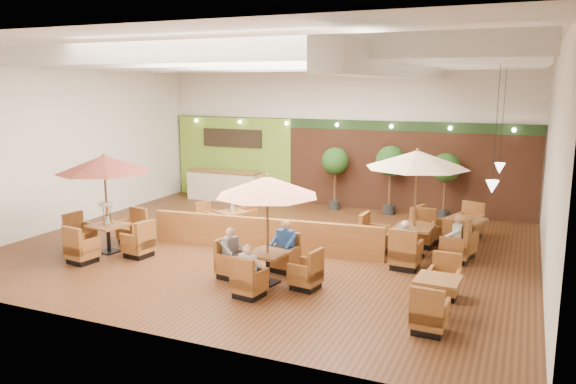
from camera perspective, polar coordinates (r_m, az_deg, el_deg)
The scene contains 17 objects.
room at distance 16.29m, azimuth 0.84°, elevation 7.83°, with size 14.04×14.00×5.52m.
service_counter at distance 22.17m, azimuth -6.47°, elevation 0.64°, with size 3.00×0.75×1.18m.
booth_divider at distance 15.40m, azimuth -2.40°, elevation -4.34°, with size 6.58×0.18×0.91m, color brown.
table_0 at distance 15.70m, azimuth -18.07°, elevation 0.56°, with size 2.72×2.72×2.71m.
table_1 at distance 12.60m, azimuth -2.11°, elevation -1.74°, with size 2.56×2.56×2.56m.
table_2 at distance 14.88m, azimuth 12.88°, elevation 0.73°, with size 2.85×2.85×2.89m.
table_3 at distance 17.35m, azimuth -6.29°, elevation -2.70°, with size 1.77×2.51×1.48m.
table_4 at distance 11.69m, azimuth 14.91°, elevation -10.24°, with size 0.87×2.52×0.94m.
table_5 at distance 16.51m, azimuth 16.38°, elevation -3.97°, with size 2.10×3.00×1.05m.
topiary_0 at distance 20.35m, azimuth 4.81°, elevation 2.92°, with size 0.98×0.98×2.27m.
topiary_1 at distance 19.79m, azimuth 10.38°, elevation 2.85°, with size 1.04×1.04×2.41m.
topiary_2 at distance 19.49m, azimuth 15.72°, elevation 2.14°, with size 0.97×0.97×2.25m.
diner_0 at distance 12.06m, azimuth -3.99°, elevation -7.35°, with size 0.38×0.34×0.72m.
diner_1 at distance 13.66m, azimuth -0.40°, elevation -4.99°, with size 0.43×0.38×0.81m.
diner_2 at distance 13.27m, azimuth -5.74°, elevation -5.64°, with size 0.37×0.41×0.74m.
diner_3 at distance 14.12m, azimuth 11.88°, elevation -4.73°, with size 0.41×0.34×0.78m.
diner_4 at distance 14.98m, azimuth 16.68°, elevation -4.04°, with size 0.32×0.40×0.80m.
Camera 1 is at (6.47, -13.82, 4.50)m, focal length 35.00 mm.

